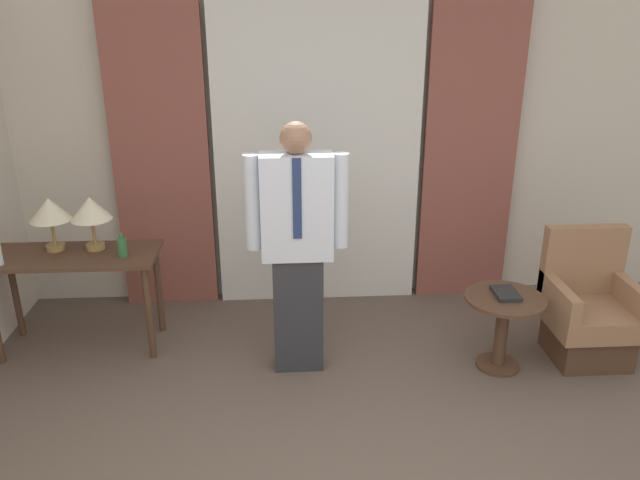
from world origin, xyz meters
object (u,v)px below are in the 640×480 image
(armchair, at_px, (588,313))
(book, at_px, (506,293))
(table_lamp_right, at_px, (91,210))
(bottle_by_lamp, at_px, (122,247))
(person, at_px, (297,242))
(side_table, at_px, (503,320))
(table_lamp_left, at_px, (50,211))
(desk, at_px, (75,269))

(armchair, height_order, book, armchair)
(table_lamp_right, bearing_deg, armchair, -7.36)
(bottle_by_lamp, height_order, person, person)
(side_table, xyz_separation_m, book, (0.01, 0.03, 0.19))
(table_lamp_right, height_order, person, person)
(table_lamp_left, height_order, book, table_lamp_left)
(desk, distance_m, armchair, 3.72)
(armchair, bearing_deg, side_table, -170.19)
(table_lamp_left, xyz_separation_m, book, (3.17, -0.55, -0.48))
(bottle_by_lamp, bearing_deg, book, -8.28)
(armchair, bearing_deg, table_lamp_left, 173.19)
(table_lamp_left, relative_size, bottle_by_lamp, 2.30)
(table_lamp_left, bearing_deg, bottle_by_lamp, -17.33)
(table_lamp_right, height_order, armchair, table_lamp_right)
(armchair, xyz_separation_m, side_table, (-0.67, -0.12, 0.03))
(table_lamp_right, xyz_separation_m, person, (1.46, -0.47, -0.10))
(bottle_by_lamp, bearing_deg, side_table, -8.87)
(table_lamp_right, bearing_deg, side_table, -11.28)
(table_lamp_left, height_order, person, person)
(armchair, relative_size, book, 4.13)
(table_lamp_left, xyz_separation_m, person, (1.75, -0.47, -0.10))
(desk, relative_size, table_lamp_right, 3.05)
(desk, distance_m, table_lamp_left, 0.45)
(table_lamp_left, xyz_separation_m, bottle_by_lamp, (0.52, -0.16, -0.23))
(bottle_by_lamp, xyz_separation_m, side_table, (2.64, -0.41, -0.45))
(person, distance_m, side_table, 1.53)
(bottle_by_lamp, bearing_deg, table_lamp_left, 162.67)
(table_lamp_right, height_order, book, table_lamp_right)
(table_lamp_right, distance_m, person, 1.54)
(person, xyz_separation_m, side_table, (1.42, -0.10, -0.58))
(table_lamp_left, height_order, table_lamp_right, same)
(desk, height_order, person, person)
(table_lamp_right, bearing_deg, person, -17.85)
(table_lamp_left, xyz_separation_m, table_lamp_right, (0.28, 0.00, 0.00))
(bottle_by_lamp, distance_m, person, 1.27)
(table_lamp_right, relative_size, person, 0.23)
(table_lamp_right, relative_size, armchair, 0.42)
(desk, height_order, table_lamp_left, table_lamp_left)
(table_lamp_right, relative_size, bottle_by_lamp, 2.30)
(table_lamp_right, relative_size, side_table, 0.71)
(table_lamp_right, distance_m, bottle_by_lamp, 0.36)
(desk, height_order, armchair, armchair)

